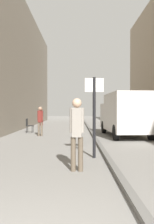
{
  "coord_description": "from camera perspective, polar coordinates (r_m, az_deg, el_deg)",
  "views": [
    {
      "loc": [
        0.63,
        -1.95,
        1.58
      ],
      "look_at": [
        0.63,
        12.37,
        1.4
      ],
      "focal_mm": 38.21,
      "sensor_mm": 36.0,
      "label": 1
    }
  ],
  "objects": [
    {
      "name": "street_sign_post",
      "position": [
        7.69,
        4.13,
        0.47
      ],
      "size": [
        0.6,
        0.1,
        2.6
      ],
      "rotation": [
        0.0,
        0.0,
        3.17
      ],
      "color": "black",
      "rests_on": "ground_plane"
    },
    {
      "name": "delivery_van",
      "position": [
        14.06,
        11.34,
        -0.37
      ],
      "size": [
        2.29,
        5.34,
        2.46
      ],
      "rotation": [
        0.0,
        0.0,
        0.05
      ],
      "color": "silver",
      "rests_on": "ground_plane"
    },
    {
      "name": "ground_plane",
      "position": [
        14.06,
        -2.6,
        -5.73
      ],
      "size": [
        80.0,
        80.0,
        0.0
      ],
      "primitive_type": "plane",
      "color": "gray"
    },
    {
      "name": "kerb_strip",
      "position": [
        14.07,
        3.87,
        -5.48
      ],
      "size": [
        0.16,
        40.0,
        0.12
      ],
      "primitive_type": "cube",
      "color": "#615F5B",
      "rests_on": "ground_plane"
    },
    {
      "name": "pedestrian_far_crossing",
      "position": [
        14.05,
        -8.82,
        -1.69
      ],
      "size": [
        0.33,
        0.23,
        1.72
      ],
      "rotation": [
        0.0,
        0.0,
        -0.23
      ],
      "color": "brown",
      "rests_on": "ground_plane"
    },
    {
      "name": "pedestrian_main_foreground",
      "position": [
        23.16,
        -8.49,
        -0.85
      ],
      "size": [
        0.32,
        0.22,
        1.65
      ],
      "rotation": [
        0.0,
        0.0,
        0.18
      ],
      "color": "maroon",
      "rests_on": "ground_plane"
    },
    {
      "name": "pedestrian_mid_block",
      "position": [
        6.04,
        -0.04,
        -4.13
      ],
      "size": [
        0.37,
        0.24,
        1.85
      ],
      "rotation": [
        0.0,
        0.0,
        3.09
      ],
      "color": "brown",
      "rests_on": "ground_plane"
    },
    {
      "name": "cafe_chair_near_window",
      "position": [
        16.21,
        -11.53,
        -2.95
      ],
      "size": [
        0.45,
        0.45,
        0.94
      ],
      "rotation": [
        0.0,
        0.0,
        4.69
      ],
      "color": "black",
      "rests_on": "ground_plane"
    }
  ]
}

